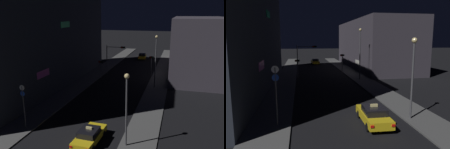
# 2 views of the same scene
# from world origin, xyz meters

# --- Properties ---
(sidewalk_left) EXTENTS (3.24, 68.15, 0.12)m
(sidewalk_left) POSITION_xyz_m (-6.13, 32.08, 0.06)
(sidewalk_left) COLOR #4C4C4C
(sidewalk_left) RESTS_ON ground_plane
(sidewalk_right) EXTENTS (3.24, 68.15, 0.12)m
(sidewalk_right) POSITION_xyz_m (6.13, 32.08, 0.06)
(sidewalk_right) COLOR #4C4C4C
(sidewalk_right) RESTS_ON ground_plane
(building_facade_left) EXTENTS (10.10, 34.25, 21.30)m
(building_facade_left) POSITION_xyz_m (-12.76, 22.92, 10.65)
(building_facade_left) COLOR #282D38
(building_facade_left) RESTS_ON ground_plane
(building_facade_right) EXTENTS (10.58, 30.62, 10.69)m
(building_facade_right) POSITION_xyz_m (13.00, 41.24, 5.34)
(building_facade_right) COLOR #3D3842
(building_facade_right) RESTS_ON ground_plane
(taxi) EXTENTS (1.95, 4.51, 1.62)m
(taxi) POSITION_xyz_m (1.82, 7.94, 0.74)
(taxi) COLOR yellow
(taxi) RESTS_ON ground_plane
(far_car) EXTENTS (2.10, 4.56, 1.42)m
(far_car) POSITION_xyz_m (0.08, 49.64, 0.73)
(far_car) COLOR yellow
(far_car) RESTS_ON ground_plane
(traffic_light_overhead) EXTENTS (3.65, 0.41, 5.48)m
(traffic_light_overhead) POSITION_xyz_m (-2.94, 32.88, 3.93)
(traffic_light_overhead) COLOR #47474C
(traffic_light_overhead) RESTS_ON ground_plane
(traffic_light_left_kerb) EXTENTS (0.80, 0.42, 3.27)m
(traffic_light_left_kerb) POSITION_xyz_m (-4.26, 29.21, 2.37)
(traffic_light_left_kerb) COLOR #47474C
(traffic_light_left_kerb) RESTS_ON ground_plane
(traffic_light_right_kerb) EXTENTS (0.80, 0.41, 3.79)m
(traffic_light_right_kerb) POSITION_xyz_m (4.26, 33.32, 2.71)
(traffic_light_right_kerb) COLOR #47474C
(traffic_light_right_kerb) RESTS_ON ground_plane
(sign_pole_left) EXTENTS (0.54, 0.10, 4.51)m
(sign_pole_left) POSITION_xyz_m (-5.53, 8.80, 2.80)
(sign_pole_left) COLOR #47474C
(sign_pole_left) RESTS_ON sidewalk_left
(street_lamp_near_block) EXTENTS (0.44, 0.44, 6.56)m
(street_lamp_near_block) POSITION_xyz_m (5.11, 8.29, 4.33)
(street_lamp_near_block) COLOR #47474C
(street_lamp_near_block) RESTS_ON sidewalk_right
(street_lamp_far_block) EXTENTS (0.43, 0.43, 8.13)m
(street_lamp_far_block) POSITION_xyz_m (5.71, 25.98, 5.17)
(street_lamp_far_block) COLOR #47474C
(street_lamp_far_block) RESTS_ON sidewalk_right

